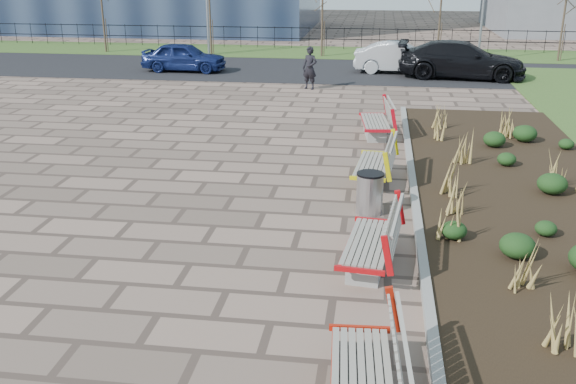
# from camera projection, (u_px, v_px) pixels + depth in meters

# --- Properties ---
(ground) EXTENTS (120.00, 120.00, 0.00)m
(ground) POSITION_uv_depth(u_px,v_px,m) (158.00, 314.00, 9.36)
(ground) COLOR #7D6456
(ground) RESTS_ON ground
(planting_bed) EXTENTS (4.50, 18.00, 0.10)m
(planting_bed) POSITION_uv_depth(u_px,v_px,m) (530.00, 209.00, 13.18)
(planting_bed) COLOR black
(planting_bed) RESTS_ON ground
(planting_curb) EXTENTS (0.16, 18.00, 0.15)m
(planting_curb) POSITION_uv_depth(u_px,v_px,m) (415.00, 202.00, 13.48)
(planting_curb) COLOR gray
(planting_curb) RESTS_ON ground
(grass_verge_far) EXTENTS (80.00, 5.00, 0.04)m
(grass_verge_far) POSITION_uv_depth(u_px,v_px,m) (324.00, 52.00, 35.41)
(grass_verge_far) COLOR #33511E
(grass_verge_far) RESTS_ON ground
(road) EXTENTS (80.00, 7.00, 0.02)m
(road) POSITION_uv_depth(u_px,v_px,m) (313.00, 70.00, 29.83)
(road) COLOR black
(road) RESTS_ON ground
(bench_a) EXTENTS (1.02, 2.15, 1.00)m
(bench_a) POSITION_uv_depth(u_px,v_px,m) (362.00, 372.00, 7.24)
(bench_a) COLOR #B41E0C
(bench_a) RESTS_ON ground
(bench_b) EXTENTS (1.13, 2.19, 1.00)m
(bench_b) POSITION_uv_depth(u_px,v_px,m) (369.00, 239.00, 10.66)
(bench_b) COLOR red
(bench_b) RESTS_ON ground
(bench_c) EXTENTS (1.09, 2.18, 1.00)m
(bench_c) POSITION_uv_depth(u_px,v_px,m) (373.00, 162.00, 14.73)
(bench_c) COLOR yellow
(bench_c) RESTS_ON ground
(bench_d) EXTENTS (1.12, 2.19, 1.00)m
(bench_d) POSITION_uv_depth(u_px,v_px,m) (375.00, 119.00, 18.62)
(bench_d) COLOR red
(bench_d) RESTS_ON ground
(litter_bin) EXTENTS (0.53, 0.53, 0.84)m
(litter_bin) POSITION_uv_depth(u_px,v_px,m) (370.00, 194.00, 12.95)
(litter_bin) COLOR #B2B2B7
(litter_bin) RESTS_ON ground
(pedestrian) EXTENTS (0.71, 0.59, 1.67)m
(pedestrian) POSITION_uv_depth(u_px,v_px,m) (310.00, 68.00, 25.29)
(pedestrian) COLOR black
(pedestrian) RESTS_ON ground
(car_blue) EXTENTS (3.84, 1.62, 1.30)m
(car_blue) POSITION_uv_depth(u_px,v_px,m) (184.00, 57.00, 29.32)
(car_blue) COLOR navy
(car_blue) RESTS_ON road
(car_silver) EXTENTS (4.13, 1.53, 1.35)m
(car_silver) POSITION_uv_depth(u_px,v_px,m) (400.00, 58.00, 28.90)
(car_silver) COLOR #B3B6BB
(car_silver) RESTS_ON road
(car_black) EXTENTS (5.57, 2.69, 1.56)m
(car_black) POSITION_uv_depth(u_px,v_px,m) (461.00, 60.00, 27.61)
(car_black) COLOR black
(car_black) RESTS_ON road
(tree_a) EXTENTS (1.40, 1.40, 4.00)m
(tree_a) POSITION_uv_depth(u_px,v_px,m) (103.00, 14.00, 34.89)
(tree_a) COLOR #4C3D2D
(tree_a) RESTS_ON grass_verge_far
(tree_b) EXTENTS (1.40, 1.40, 4.00)m
(tree_b) POSITION_uv_depth(u_px,v_px,m) (210.00, 16.00, 34.10)
(tree_b) COLOR #4C3D2D
(tree_b) RESTS_ON grass_verge_far
(tree_c) EXTENTS (1.40, 1.40, 4.00)m
(tree_c) POSITION_uv_depth(u_px,v_px,m) (322.00, 17.00, 33.32)
(tree_c) COLOR #4C3D2D
(tree_c) RESTS_ON grass_verge_far
(tree_d) EXTENTS (1.40, 1.40, 4.00)m
(tree_d) POSITION_uv_depth(u_px,v_px,m) (440.00, 18.00, 32.54)
(tree_d) COLOR #4C3D2D
(tree_d) RESTS_ON grass_verge_far
(tree_e) EXTENTS (1.40, 1.40, 4.00)m
(tree_e) POSITION_uv_depth(u_px,v_px,m) (563.00, 20.00, 31.75)
(tree_e) COLOR #4C3D2D
(tree_e) RESTS_ON grass_verge_far
(railing_fence) EXTENTS (44.00, 0.10, 1.20)m
(railing_fence) POSITION_uv_depth(u_px,v_px,m) (326.00, 38.00, 36.59)
(railing_fence) COLOR black
(railing_fence) RESTS_ON grass_verge_far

